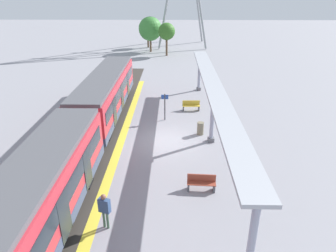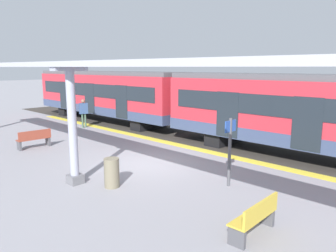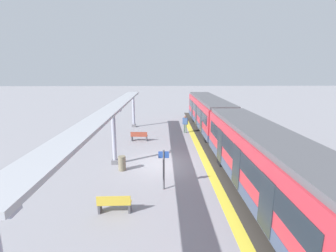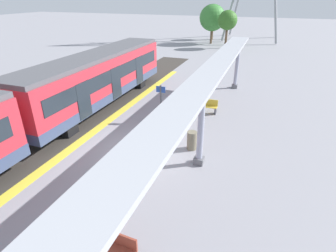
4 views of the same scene
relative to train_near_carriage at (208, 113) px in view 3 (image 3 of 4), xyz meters
name	(u,v)px [view 3 (image 3 of 4)]	position (x,y,z in m)	size (l,w,h in m)	color
ground_plane	(160,164)	(5.08, 9.83, -1.83)	(176.00, 176.00, 0.00)	gray
tactile_edge_strip	(207,164)	(1.86, 9.83, -1.83)	(0.54, 29.53, 0.01)	yellow
trackbed	(234,163)	(-0.01, 9.83, -1.83)	(3.20, 41.53, 0.01)	#38332D
train_near_carriage	(208,113)	(0.00, 0.00, 0.00)	(2.65, 13.89, 3.48)	#BD2A36
train_far_carriage	(263,163)	(0.00, 14.47, 0.00)	(2.65, 13.89, 3.48)	#BD2A36
canopy_pillar_nearest	(133,110)	(8.12, -1.59, 0.08)	(1.10, 0.44, 3.76)	slate
canopy_pillar_second	(114,137)	(8.12, 9.71, 0.08)	(1.10, 0.44, 3.76)	slate
canopy_beam	(112,109)	(8.12, 9.89, 2.01)	(1.20, 23.77, 0.16)	#A8AAB2
bench_near_end	(114,204)	(7.04, 15.61, -1.39)	(1.51, 0.46, 0.86)	gold
bench_mid_platform	(139,136)	(7.00, 4.13, -1.39)	(1.52, 0.53, 0.86)	brown
trash_bin	(122,163)	(7.47, 10.82, -1.36)	(0.48, 0.48, 0.94)	#756D57
platform_info_sign	(164,166)	(4.82, 13.44, -0.50)	(0.56, 0.10, 2.20)	#4C4C51
passenger_waiting_near_edge	(185,122)	(2.56, 1.23, -0.71)	(0.56, 0.39, 1.79)	#44614A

